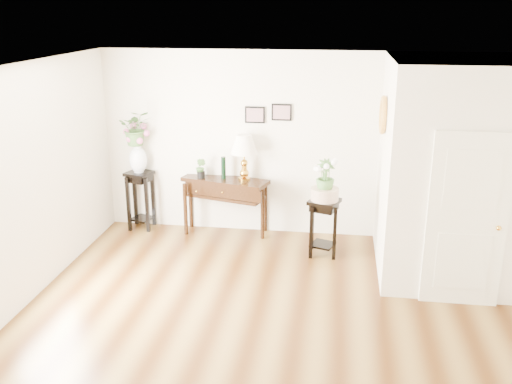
% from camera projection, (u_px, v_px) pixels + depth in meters
% --- Properties ---
extents(floor, '(6.00, 5.50, 0.02)m').
position_uv_depth(floor, '(276.00, 323.00, 6.43)').
color(floor, brown).
rests_on(floor, ground).
extents(ceiling, '(6.00, 5.50, 0.02)m').
position_uv_depth(ceiling, '(280.00, 71.00, 5.55)').
color(ceiling, white).
rests_on(ceiling, ground).
extents(wall_back, '(6.00, 0.02, 2.80)m').
position_uv_depth(wall_back, '(298.00, 145.00, 8.57)').
color(wall_back, silver).
rests_on(wall_back, ground).
extents(wall_front, '(6.00, 0.02, 2.80)m').
position_uv_depth(wall_front, '(228.00, 359.00, 3.40)').
color(wall_front, silver).
rests_on(wall_front, ground).
extents(wall_left, '(0.02, 5.50, 2.80)m').
position_uv_depth(wall_left, '(13.00, 193.00, 6.40)').
color(wall_left, silver).
rests_on(wall_left, ground).
extents(partition, '(1.80, 1.95, 2.80)m').
position_uv_depth(partition, '(454.00, 168.00, 7.37)').
color(partition, silver).
rests_on(partition, floor).
extents(door, '(0.90, 0.05, 2.10)m').
position_uv_depth(door, '(467.00, 221.00, 6.54)').
color(door, silver).
rests_on(door, floor).
extents(art_print_left, '(0.30, 0.02, 0.25)m').
position_uv_depth(art_print_left, '(255.00, 115.00, 8.50)').
color(art_print_left, black).
rests_on(art_print_left, wall_back).
extents(art_print_right, '(0.30, 0.02, 0.25)m').
position_uv_depth(art_print_right, '(282.00, 112.00, 8.43)').
color(art_print_right, black).
rests_on(art_print_right, wall_back).
extents(wall_ornament, '(0.07, 0.51, 0.51)m').
position_uv_depth(wall_ornament, '(383.00, 115.00, 7.41)').
color(wall_ornament, gold).
rests_on(wall_ornament, partition).
extents(console_table, '(1.39, 0.77, 0.88)m').
position_uv_depth(console_table, '(226.00, 206.00, 8.85)').
color(console_table, black).
rests_on(console_table, floor).
extents(table_lamp, '(0.49, 0.49, 0.70)m').
position_uv_depth(table_lamp, '(244.00, 157.00, 8.56)').
color(table_lamp, '#C08B29').
rests_on(table_lamp, console_table).
extents(green_vase, '(0.08, 0.08, 0.34)m').
position_uv_depth(green_vase, '(223.00, 168.00, 8.67)').
color(green_vase, black).
rests_on(green_vase, console_table).
extents(potted_plant, '(0.20, 0.18, 0.30)m').
position_uv_depth(potted_plant, '(201.00, 168.00, 8.72)').
color(potted_plant, '#406C2F').
rests_on(potted_plant, console_table).
extents(plant_stand_a, '(0.46, 0.46, 0.93)m').
position_uv_depth(plant_stand_a, '(141.00, 200.00, 9.03)').
color(plant_stand_a, black).
rests_on(plant_stand_a, floor).
extents(porcelain_vase, '(0.36, 0.36, 0.48)m').
position_uv_depth(porcelain_vase, '(138.00, 158.00, 8.82)').
color(porcelain_vase, white).
rests_on(porcelain_vase, plant_stand_a).
extents(lily_arrangement, '(0.59, 0.55, 0.54)m').
position_uv_depth(lily_arrangement, '(136.00, 130.00, 8.68)').
color(lily_arrangement, '#406C2F').
rests_on(lily_arrangement, porcelain_vase).
extents(plant_stand_b, '(0.49, 0.49, 0.82)m').
position_uv_depth(plant_stand_b, '(323.00, 227.00, 8.08)').
color(plant_stand_b, black).
rests_on(plant_stand_b, floor).
extents(ceramic_bowl, '(0.42, 0.42, 0.17)m').
position_uv_depth(ceramic_bowl, '(325.00, 195.00, 7.93)').
color(ceramic_bowl, '#CAAA8A').
rests_on(ceramic_bowl, plant_stand_b).
extents(narcissus, '(0.30, 0.30, 0.46)m').
position_uv_depth(narcissus, '(325.00, 176.00, 7.84)').
color(narcissus, '#406C2F').
rests_on(narcissus, ceramic_bowl).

